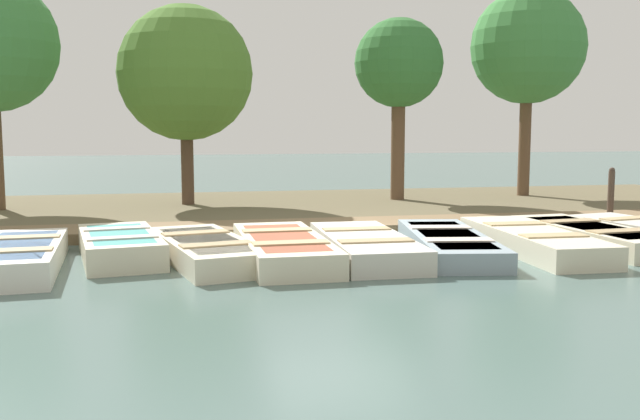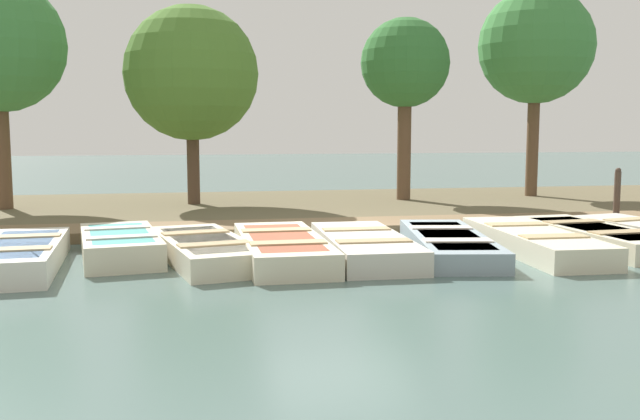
% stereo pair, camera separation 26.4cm
% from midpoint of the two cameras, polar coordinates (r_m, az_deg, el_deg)
% --- Properties ---
extents(ground_plane, '(80.00, 80.00, 0.00)m').
position_cam_midpoint_polar(ground_plane, '(12.20, 1.13, -2.80)').
color(ground_plane, '#4C6660').
extents(shore_bank, '(8.00, 24.00, 0.12)m').
position_cam_midpoint_polar(shore_bank, '(17.06, -2.57, 0.13)').
color(shore_bank, brown).
rests_on(shore_bank, ground_plane).
extents(dock_walkway, '(1.34, 19.23, 0.19)m').
position_cam_midpoint_polar(dock_walkway, '(13.66, -0.27, -1.37)').
color(dock_walkway, brown).
rests_on(dock_walkway, ground_plane).
extents(rowboat_1, '(3.17, 1.28, 0.40)m').
position_cam_midpoint_polar(rowboat_1, '(10.94, -23.52, -3.43)').
color(rowboat_1, silver).
rests_on(rowboat_1, ground_plane).
extents(rowboat_2, '(2.79, 1.50, 0.42)m').
position_cam_midpoint_polar(rowboat_2, '(11.33, -16.37, -2.75)').
color(rowboat_2, beige).
rests_on(rowboat_2, ground_plane).
extents(rowboat_3, '(3.36, 1.78, 0.36)m').
position_cam_midpoint_polar(rowboat_3, '(10.85, -9.82, -3.13)').
color(rowboat_3, beige).
rests_on(rowboat_3, ground_plane).
extents(rowboat_4, '(3.35, 1.23, 0.38)m').
position_cam_midpoint_polar(rowboat_4, '(10.79, -3.65, -3.05)').
color(rowboat_4, beige).
rests_on(rowboat_4, ground_plane).
extents(rowboat_5, '(3.24, 1.25, 0.37)m').
position_cam_midpoint_polar(rowboat_5, '(11.01, 2.97, -2.87)').
color(rowboat_5, beige).
rests_on(rowboat_5, ground_plane).
extents(rowboat_6, '(3.73, 1.68, 0.33)m').
position_cam_midpoint_polar(rowboat_6, '(11.58, 9.61, -2.59)').
color(rowboat_6, '#8C9EA8').
rests_on(rowboat_6, ground_plane).
extents(rowboat_7, '(3.59, 1.18, 0.38)m').
position_cam_midpoint_polar(rowboat_7, '(11.99, 16.02, -2.33)').
color(rowboat_7, beige).
rests_on(rowboat_7, ground_plane).
extents(rowboat_8, '(3.44, 1.38, 0.36)m').
position_cam_midpoint_polar(rowboat_8, '(12.86, 20.45, -1.93)').
color(rowboat_8, beige).
rests_on(rowboat_8, ground_plane).
extents(mooring_post_far, '(0.13, 0.13, 1.17)m').
position_cam_midpoint_polar(mooring_post_far, '(16.00, 21.81, 1.12)').
color(mooring_post_far, '#47382D').
rests_on(mooring_post_far, ground_plane).
extents(park_tree_left, '(3.23, 3.23, 4.90)m').
position_cam_midpoint_polar(park_tree_left, '(17.65, -11.15, 10.66)').
color(park_tree_left, '#4C3828').
rests_on(park_tree_left, ground_plane).
extents(park_tree_center, '(2.27, 2.27, 4.76)m').
position_cam_midpoint_polar(park_tree_center, '(18.63, 5.92, 11.43)').
color(park_tree_center, brown).
rests_on(park_tree_center, ground_plane).
extents(park_tree_right, '(3.07, 3.07, 5.68)m').
position_cam_midpoint_polar(park_tree_right, '(20.41, 15.93, 12.38)').
color(park_tree_right, brown).
rests_on(park_tree_right, ground_plane).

